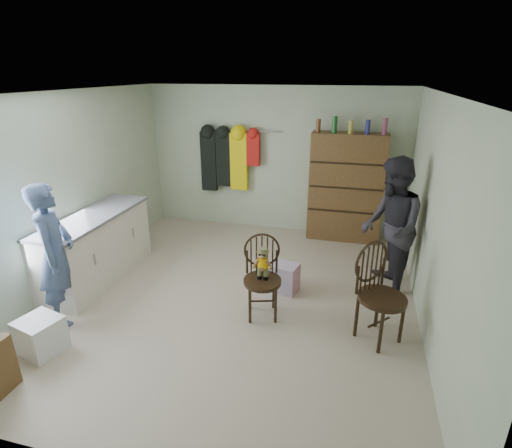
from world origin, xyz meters
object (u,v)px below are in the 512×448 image
(chair_far, at_px, (378,289))
(dresser, at_px, (346,187))
(counter, at_px, (96,247))
(chair_front, at_px, (262,271))

(chair_far, height_order, dresser, dresser)
(counter, distance_m, dresser, 3.96)
(chair_front, xyz_separation_m, dresser, (0.80, 2.57, 0.34))
(counter, distance_m, chair_front, 2.41)
(counter, bearing_deg, chair_far, -6.25)
(chair_far, xyz_separation_m, dresser, (-0.48, 2.70, 0.32))
(chair_far, bearing_deg, counter, 127.11)
(chair_front, height_order, chair_far, chair_far)
(counter, relative_size, chair_far, 1.70)
(dresser, bearing_deg, chair_far, -80.02)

